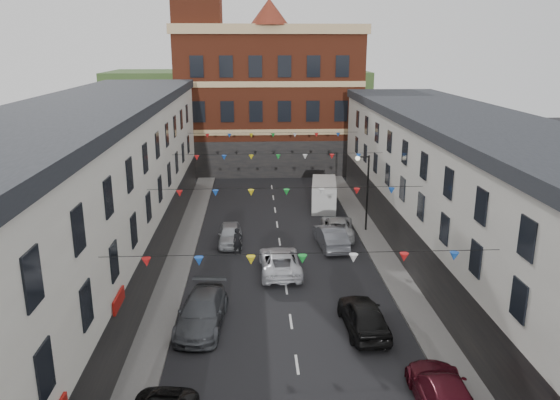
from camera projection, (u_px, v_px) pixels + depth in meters
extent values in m
plane|color=black|center=(291.00, 322.00, 28.58)|extent=(160.00, 160.00, 0.00)
cube|color=#605E5B|center=(164.00, 306.00, 30.15)|extent=(1.80, 64.00, 0.15)
cube|color=#605E5B|center=(410.00, 300.00, 30.81)|extent=(1.80, 64.00, 0.15)
cube|color=silver|center=(58.00, 229.00, 27.60)|extent=(8.00, 56.00, 10.00)
cube|color=black|center=(45.00, 123.00, 26.12)|extent=(8.40, 56.00, 0.70)
cube|color=black|center=(143.00, 289.00, 28.73)|extent=(0.12, 56.00, 3.20)
cube|color=silver|center=(512.00, 230.00, 28.87)|extent=(8.00, 56.00, 9.00)
cube|color=black|center=(523.00, 140.00, 27.54)|extent=(8.40, 56.00, 0.70)
cube|color=black|center=(433.00, 282.00, 29.48)|extent=(0.12, 56.00, 3.20)
cube|color=maroon|center=(268.00, 103.00, 63.01)|extent=(20.00, 12.00, 15.00)
cube|color=tan|center=(268.00, 30.00, 60.81)|extent=(20.60, 12.60, 1.00)
cone|color=maroon|center=(269.00, 12.00, 55.54)|extent=(4.00, 4.00, 2.60)
cube|color=maroon|center=(199.00, 64.00, 58.53)|extent=(5.00, 5.00, 24.00)
cube|color=#304D24|center=(239.00, 103.00, 86.55)|extent=(40.00, 14.00, 10.00)
cylinder|color=black|center=(367.00, 194.00, 41.53)|extent=(0.14, 0.14, 6.00)
cylinder|color=black|center=(364.00, 157.00, 40.71)|extent=(0.90, 0.10, 0.10)
sphere|color=beige|center=(358.00, 158.00, 40.72)|extent=(0.36, 0.36, 0.36)
imported|color=#404348|center=(202.00, 312.00, 27.94)|extent=(2.71, 5.70, 1.60)
imported|color=#A0A3A9|center=(230.00, 234.00, 39.57)|extent=(1.78, 4.22, 1.42)
imported|color=#4D0F1A|center=(443.00, 394.00, 21.45)|extent=(2.38, 5.36, 1.53)
imported|color=black|center=(364.00, 316.00, 27.47)|extent=(2.19, 4.93, 1.65)
imported|color=#52545B|center=(331.00, 236.00, 38.88)|extent=(2.13, 5.00, 1.60)
imported|color=#A2A4A7|center=(337.00, 227.00, 41.25)|extent=(2.95, 5.41, 1.44)
imported|color=silver|center=(280.00, 261.00, 34.59)|extent=(2.64, 5.44, 1.49)
cube|color=beige|center=(324.00, 194.00, 48.32)|extent=(2.71, 5.59, 2.38)
imported|color=black|center=(238.00, 242.00, 37.42)|extent=(0.81, 0.67, 1.90)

